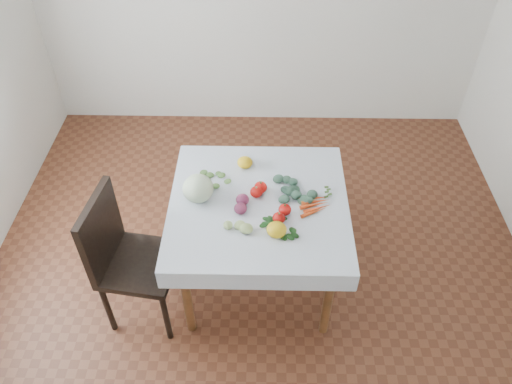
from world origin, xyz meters
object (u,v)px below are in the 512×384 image
at_px(chair, 124,253).
at_px(cabbage, 198,188).
at_px(table, 259,214).
at_px(carrot_bunch, 316,205).
at_px(heirloom_back, 245,162).

distance_m(chair, cabbage, 0.61).
relative_size(table, carrot_bunch, 5.05).
height_order(cabbage, carrot_bunch, cabbage).
bearing_deg(heirloom_back, carrot_bunch, -39.41).
distance_m(heirloom_back, carrot_bunch, 0.59).
xyz_separation_m(table, heirloom_back, (-0.10, 0.34, 0.14)).
distance_m(table, heirloom_back, 0.38).
distance_m(chair, carrot_bunch, 1.23).
bearing_deg(heirloom_back, cabbage, -131.56).
distance_m(table, cabbage, 0.42).
bearing_deg(table, heirloom_back, 105.97).
xyz_separation_m(chair, carrot_bunch, (1.18, 0.25, 0.20)).
bearing_deg(cabbage, chair, -145.94).
xyz_separation_m(table, carrot_bunch, (0.36, -0.03, 0.12)).
relative_size(cabbage, heirloom_back, 1.86).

